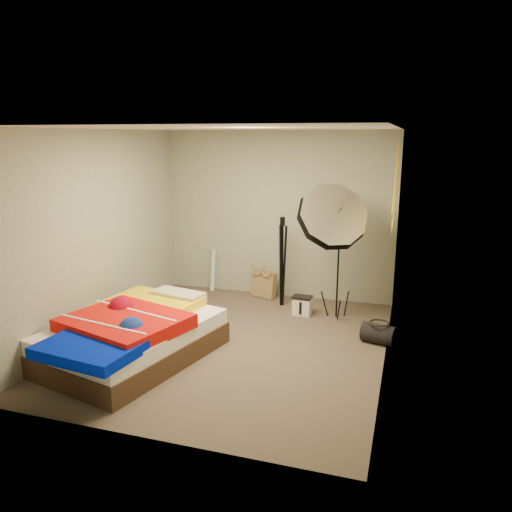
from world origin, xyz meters
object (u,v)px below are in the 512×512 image
at_px(bed, 132,335).
at_px(photo_umbrella, 331,218).
at_px(duffel_bag, 378,334).
at_px(wrapping_roll, 213,270).
at_px(camera_tripod, 282,255).
at_px(tote_bag, 264,284).
at_px(camera_case, 302,306).

xyz_separation_m(bed, photo_umbrella, (1.87, 1.82, 1.11)).
bearing_deg(photo_umbrella, duffel_bag, -39.41).
relative_size(wrapping_roll, camera_tripod, 0.51).
height_order(tote_bag, camera_case, tote_bag).
height_order(wrapping_roll, camera_case, wrapping_roll).
relative_size(photo_umbrella, camera_tripod, 1.48).
bearing_deg(tote_bag, bed, -86.91).
bearing_deg(photo_umbrella, camera_case, 163.69).
relative_size(tote_bag, camera_case, 1.62).
relative_size(wrapping_roll, photo_umbrella, 0.34).
bearing_deg(duffel_bag, wrapping_roll, 167.49).
xyz_separation_m(camera_case, bed, (-1.50, -1.93, 0.16)).
bearing_deg(duffel_bag, bed, -139.85).
bearing_deg(photo_umbrella, bed, -135.76).
height_order(wrapping_roll, photo_umbrella, photo_umbrella).
distance_m(wrapping_roll, camera_tripod, 1.34).
height_order(tote_bag, duffel_bag, tote_bag).
distance_m(tote_bag, photo_umbrella, 1.77).
xyz_separation_m(duffel_bag, camera_tripod, (-1.45, 0.99, 0.63)).
bearing_deg(camera_case, photo_umbrella, -13.95).
xyz_separation_m(camera_case, camera_tripod, (-0.37, 0.30, 0.63)).
xyz_separation_m(bed, camera_tripod, (1.12, 2.24, 0.47)).
bearing_deg(bed, duffel_bag, 25.81).
relative_size(camera_case, duffel_bag, 0.63).
distance_m(photo_umbrella, camera_tripod, 1.07).
height_order(duffel_bag, bed, bed).
bearing_deg(bed, tote_bag, 73.07).
bearing_deg(duffel_bag, camera_tripod, 160.02).
distance_m(duffel_bag, photo_umbrella, 1.56).
distance_m(wrapping_roll, duffel_bag, 3.01).
distance_m(camera_case, duffel_bag, 1.28).
relative_size(tote_bag, camera_tripod, 0.30).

